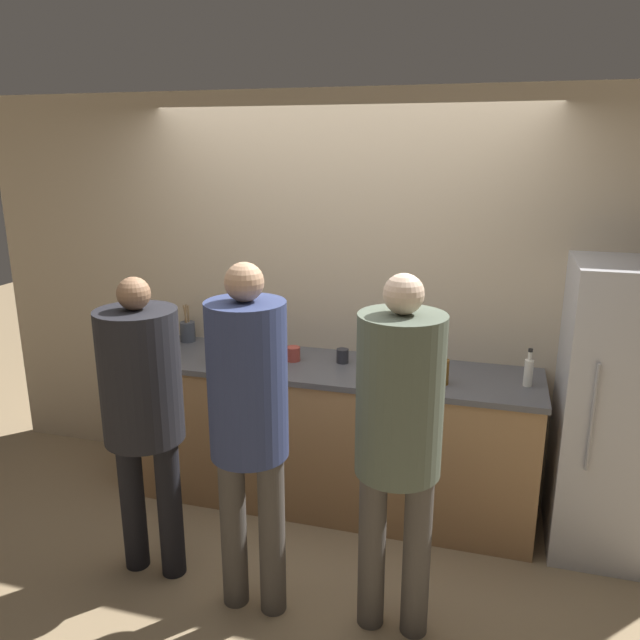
{
  "coord_description": "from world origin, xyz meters",
  "views": [
    {
      "loc": [
        0.95,
        -3.16,
        2.26
      ],
      "look_at": [
        0.0,
        0.15,
        1.29
      ],
      "focal_mm": 35.0,
      "sensor_mm": 36.0,
      "label": 1
    }
  ],
  "objects_px": {
    "cup_black": "(343,356)",
    "refrigerator": "(621,412)",
    "person_right": "(399,425)",
    "cup_red": "(293,354)",
    "utensil_crock": "(188,331)",
    "bottle_amber": "(442,370)",
    "fruit_bowl": "(232,355)",
    "person_left": "(142,398)",
    "person_center": "(249,410)",
    "bottle_clear": "(529,371)"
  },
  "relations": [
    {
      "from": "bottle_amber",
      "to": "fruit_bowl",
      "type": "bearing_deg",
      "value": 179.7
    },
    {
      "from": "person_left",
      "to": "person_center",
      "type": "xyz_separation_m",
      "value": [
        0.63,
        -0.11,
        0.06
      ]
    },
    {
      "from": "bottle_clear",
      "to": "person_center",
      "type": "bearing_deg",
      "value": -141.26
    },
    {
      "from": "refrigerator",
      "to": "person_left",
      "type": "relative_size",
      "value": 1.02
    },
    {
      "from": "bottle_clear",
      "to": "cup_red",
      "type": "xyz_separation_m",
      "value": [
        -1.42,
        0.04,
        -0.04
      ]
    },
    {
      "from": "person_right",
      "to": "bottle_amber",
      "type": "xyz_separation_m",
      "value": [
        0.11,
        0.88,
        -0.04
      ]
    },
    {
      "from": "bottle_amber",
      "to": "bottle_clear",
      "type": "bearing_deg",
      "value": 12.39
    },
    {
      "from": "person_right",
      "to": "bottle_clear",
      "type": "bearing_deg",
      "value": 59.29
    },
    {
      "from": "person_center",
      "to": "person_left",
      "type": "bearing_deg",
      "value": 169.99
    },
    {
      "from": "fruit_bowl",
      "to": "utensil_crock",
      "type": "xyz_separation_m",
      "value": [
        -0.47,
        0.32,
        0.03
      ]
    },
    {
      "from": "utensil_crock",
      "to": "cup_red",
      "type": "xyz_separation_m",
      "value": [
        0.83,
        -0.18,
        -0.03
      ]
    },
    {
      "from": "person_left",
      "to": "person_center",
      "type": "bearing_deg",
      "value": -10.01
    },
    {
      "from": "cup_red",
      "to": "person_right",
      "type": "bearing_deg",
      "value": -50.74
    },
    {
      "from": "bottle_amber",
      "to": "person_left",
      "type": "bearing_deg",
      "value": -150.63
    },
    {
      "from": "person_center",
      "to": "person_right",
      "type": "height_order",
      "value": "person_center"
    },
    {
      "from": "fruit_bowl",
      "to": "cup_black",
      "type": "height_order",
      "value": "fruit_bowl"
    },
    {
      "from": "person_right",
      "to": "fruit_bowl",
      "type": "height_order",
      "value": "person_right"
    },
    {
      "from": "refrigerator",
      "to": "cup_black",
      "type": "bearing_deg",
      "value": 177.45
    },
    {
      "from": "bottle_clear",
      "to": "fruit_bowl",
      "type": "bearing_deg",
      "value": -176.89
    },
    {
      "from": "refrigerator",
      "to": "person_left",
      "type": "height_order",
      "value": "refrigerator"
    },
    {
      "from": "refrigerator",
      "to": "person_right",
      "type": "xyz_separation_m",
      "value": [
        -1.09,
        -1.0,
        0.23
      ]
    },
    {
      "from": "fruit_bowl",
      "to": "bottle_clear",
      "type": "xyz_separation_m",
      "value": [
        1.78,
        0.1,
        0.04
      ]
    },
    {
      "from": "person_right",
      "to": "cup_red",
      "type": "height_order",
      "value": "person_right"
    },
    {
      "from": "cup_black",
      "to": "refrigerator",
      "type": "bearing_deg",
      "value": -2.55
    },
    {
      "from": "person_left",
      "to": "bottle_clear",
      "type": "bearing_deg",
      "value": 25.56
    },
    {
      "from": "bottle_amber",
      "to": "cup_black",
      "type": "bearing_deg",
      "value": 162.97
    },
    {
      "from": "person_center",
      "to": "fruit_bowl",
      "type": "bearing_deg",
      "value": 118.28
    },
    {
      "from": "person_right",
      "to": "cup_red",
      "type": "distance_m",
      "value": 1.32
    },
    {
      "from": "bottle_amber",
      "to": "refrigerator",
      "type": "bearing_deg",
      "value": 7.15
    },
    {
      "from": "refrigerator",
      "to": "fruit_bowl",
      "type": "distance_m",
      "value": 2.29
    },
    {
      "from": "refrigerator",
      "to": "cup_red",
      "type": "xyz_separation_m",
      "value": [
        -1.92,
        0.02,
        0.15
      ]
    },
    {
      "from": "refrigerator",
      "to": "utensil_crock",
      "type": "bearing_deg",
      "value": 175.74
    },
    {
      "from": "cup_black",
      "to": "bottle_amber",
      "type": "bearing_deg",
      "value": -17.03
    },
    {
      "from": "person_center",
      "to": "fruit_bowl",
      "type": "xyz_separation_m",
      "value": [
        -0.5,
        0.93,
        -0.08
      ]
    },
    {
      "from": "bottle_clear",
      "to": "cup_black",
      "type": "height_order",
      "value": "bottle_clear"
    },
    {
      "from": "fruit_bowl",
      "to": "cup_red",
      "type": "distance_m",
      "value": 0.39
    },
    {
      "from": "fruit_bowl",
      "to": "cup_red",
      "type": "relative_size",
      "value": 3.01
    },
    {
      "from": "bottle_clear",
      "to": "cup_red",
      "type": "height_order",
      "value": "bottle_clear"
    },
    {
      "from": "person_right",
      "to": "bottle_amber",
      "type": "relative_size",
      "value": 8.39
    },
    {
      "from": "refrigerator",
      "to": "bottle_clear",
      "type": "xyz_separation_m",
      "value": [
        -0.51,
        -0.02,
        0.19
      ]
    },
    {
      "from": "cup_black",
      "to": "person_left",
      "type": "bearing_deg",
      "value": -128.69
    },
    {
      "from": "refrigerator",
      "to": "cup_black",
      "type": "relative_size",
      "value": 18.9
    },
    {
      "from": "person_center",
      "to": "person_right",
      "type": "xyz_separation_m",
      "value": [
        0.7,
        0.05,
        -0.0
      ]
    },
    {
      "from": "cup_red",
      "to": "person_left",
      "type": "bearing_deg",
      "value": -117.41
    },
    {
      "from": "person_left",
      "to": "fruit_bowl",
      "type": "xyz_separation_m",
      "value": [
        0.13,
        0.82,
        -0.03
      ]
    },
    {
      "from": "fruit_bowl",
      "to": "cup_red",
      "type": "xyz_separation_m",
      "value": [
        0.36,
        0.14,
        -0.0
      ]
    },
    {
      "from": "person_center",
      "to": "bottle_amber",
      "type": "height_order",
      "value": "person_center"
    },
    {
      "from": "person_left",
      "to": "bottle_clear",
      "type": "relative_size",
      "value": 7.44
    },
    {
      "from": "cup_black",
      "to": "bottle_clear",
      "type": "bearing_deg",
      "value": -4.71
    },
    {
      "from": "person_right",
      "to": "bottle_clear",
      "type": "xyz_separation_m",
      "value": [
        0.58,
        0.98,
        -0.04
      ]
    }
  ]
}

